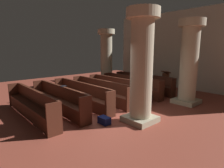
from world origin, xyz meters
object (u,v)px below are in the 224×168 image
at_px(pillar_aisle_side, 189,61).
at_px(kneeler_box_navy, 104,120).
at_px(pillar_far_side, 106,57).
at_px(pew_row_4, 81,94).
at_px(lectern, 165,82).
at_px(hymn_book, 63,86).
at_px(pew_row_1, 131,85).
at_px(pew_row_2, 117,87).
at_px(pillar_aisle_rear, 142,65).
at_px(pew_row_3, 100,90).
at_px(pew_row_6, 31,103).
at_px(pew_row_5, 58,98).
at_px(pew_row_0, 143,82).

bearing_deg(pillar_aisle_side, kneeler_box_navy, -98.77).
bearing_deg(pillar_far_side, pillar_aisle_side, -0.59).
xyz_separation_m(pew_row_4, pillar_far_side, (-2.69, 3.65, 1.33)).
height_order(lectern, hymn_book, lectern).
height_order(pew_row_1, pew_row_2, same).
distance_m(pew_row_1, pillar_aisle_rear, 3.96).
xyz_separation_m(pew_row_3, pew_row_6, (0.00, -3.02, 0.00)).
bearing_deg(pew_row_2, pillar_far_side, 148.66).
relative_size(pew_row_3, pew_row_5, 1.00).
bearing_deg(pew_row_2, pew_row_3, -90.00).
height_order(pillar_far_side, hymn_book, pillar_far_side).
bearing_deg(hymn_book, pillar_far_side, 121.61).
xyz_separation_m(pillar_aisle_side, kneeler_box_navy, (-0.63, -4.09, -1.72)).
height_order(pew_row_3, pillar_aisle_side, pillar_aisle_side).
relative_size(pew_row_3, pew_row_4, 1.00).
height_order(pew_row_0, lectern, lectern).
distance_m(pillar_far_side, hymn_book, 5.32).
bearing_deg(lectern, pillar_aisle_rear, -66.02).
distance_m(lectern, kneeler_box_navy, 6.11).
bearing_deg(pew_row_4, pew_row_1, 90.00).
bearing_deg(pillar_aisle_rear, pew_row_1, 137.25).
distance_m(pillar_aisle_rear, kneeler_box_navy, 2.08).
distance_m(pillar_aisle_side, hymn_book, 5.23).
bearing_deg(pew_row_1, pillar_aisle_rear, -42.75).
xyz_separation_m(pew_row_1, hymn_book, (0.06, -3.83, 0.45)).
xyz_separation_m(pew_row_5, pillar_far_side, (-2.69, 4.65, 1.33)).
xyz_separation_m(pew_row_4, pillar_aisle_side, (2.74, 3.59, 1.33)).
xyz_separation_m(pew_row_3, pew_row_5, (0.00, -2.01, 0.00)).
height_order(pillar_far_side, lectern, pillar_far_side).
bearing_deg(lectern, pew_row_0, -111.91).
height_order(pew_row_4, pew_row_6, same).
bearing_deg(pew_row_4, lectern, 84.15).
bearing_deg(pew_row_3, hymn_book, -88.08).
bearing_deg(pillar_aisle_side, hymn_book, -121.26).
bearing_deg(pew_row_4, kneeler_box_navy, -13.42).
distance_m(pew_row_2, pillar_aisle_side, 3.43).
distance_m(pew_row_4, pew_row_5, 1.01).
distance_m(pew_row_4, pew_row_6, 2.01).
distance_m(pew_row_4, hymn_book, 0.93).
bearing_deg(hymn_book, pew_row_3, 91.92).
distance_m(pew_row_1, pew_row_6, 5.03).
distance_m(pew_row_6, pillar_far_side, 6.40).
bearing_deg(hymn_book, pew_row_1, 90.91).
height_order(pew_row_0, pew_row_6, same).
xyz_separation_m(pew_row_6, kneeler_box_navy, (2.11, 1.51, -0.39)).
bearing_deg(lectern, pillar_far_side, -151.65).
xyz_separation_m(pew_row_1, lectern, (0.55, 2.38, -0.05)).
height_order(hymn_book, kneeler_box_navy, hymn_book).
relative_size(pew_row_4, pillar_far_side, 1.07).
relative_size(pew_row_1, hymn_book, 17.98).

